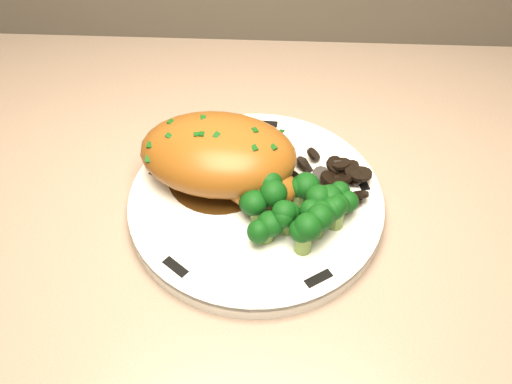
{
  "coord_description": "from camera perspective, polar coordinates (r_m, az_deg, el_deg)",
  "views": [
    {
      "loc": [
        0.25,
        1.32,
        1.39
      ],
      "look_at": [
        0.24,
        1.71,
        0.95
      ],
      "focal_mm": 45.0,
      "sensor_mm": 36.0,
      "label": 1
    }
  ],
  "objects": [
    {
      "name": "rim_accent_1",
      "position": [
        0.66,
        0.86,
        6.05
      ],
      "size": [
        0.02,
        0.01,
        0.0
      ],
      "primitive_type": "cube",
      "rotation": [
        0.0,
        0.0,
        3.09
      ],
      "color": "black",
      "rests_on": "plate"
    },
    {
      "name": "gravy_pool",
      "position": [
        0.61,
        -3.25,
        1.52
      ],
      "size": [
        0.1,
        0.1,
        0.0
      ],
      "primitive_type": "cylinder",
      "color": "#3A200A",
      "rests_on": "plate"
    },
    {
      "name": "rim_accent_0",
      "position": [
        0.61,
        9.38,
        0.96
      ],
      "size": [
        0.01,
        0.03,
        0.0
      ],
      "primitive_type": "cube",
      "rotation": [
        0.0,
        0.0,
        1.83
      ],
      "color": "black",
      "rests_on": "plate"
    },
    {
      "name": "rim_accent_2",
      "position": [
        0.63,
        -8.64,
        2.23
      ],
      "size": [
        0.02,
        0.03,
        0.0
      ],
      "primitive_type": "cube",
      "rotation": [
        0.0,
        0.0,
        4.35
      ],
      "color": "black",
      "rests_on": "plate"
    },
    {
      "name": "mushroom_pile",
      "position": [
        0.61,
        5.5,
        1.09
      ],
      "size": [
        0.08,
        0.06,
        0.02
      ],
      "color": "black",
      "rests_on": "plate"
    },
    {
      "name": "broccoli_florets",
      "position": [
        0.56,
        4.01,
        -1.52
      ],
      "size": [
        0.1,
        0.08,
        0.03
      ],
      "rotation": [
        0.0,
        0.0,
        0.37
      ],
      "color": "olive",
      "rests_on": "plate"
    },
    {
      "name": "chicken_breast",
      "position": [
        0.59,
        -2.94,
        3.08
      ],
      "size": [
        0.16,
        0.11,
        0.06
      ],
      "rotation": [
        0.0,
        0.0,
        -0.1
      ],
      "color": "#955419",
      "rests_on": "plate"
    },
    {
      "name": "plate",
      "position": [
        0.6,
        -0.0,
        -1.14
      ],
      "size": [
        0.27,
        0.27,
        0.02
      ],
      "primitive_type": "cylinder",
      "rotation": [
        0.0,
        0.0,
        -0.16
      ],
      "color": "white",
      "rests_on": "counter"
    },
    {
      "name": "rim_accent_4",
      "position": [
        0.54,
        5.57,
        -7.68
      ],
      "size": [
        0.03,
        0.02,
        0.0
      ],
      "primitive_type": "cube",
      "rotation": [
        0.0,
        0.0,
        6.86
      ],
      "color": "black",
      "rests_on": "plate"
    },
    {
      "name": "rim_accent_3",
      "position": [
        0.55,
        -7.17,
        -6.65
      ],
      "size": [
        0.02,
        0.02,
        0.0
      ],
      "primitive_type": "cube",
      "rotation": [
        0.0,
        0.0,
        5.6
      ],
      "color": "black",
      "rests_on": "plate"
    }
  ]
}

